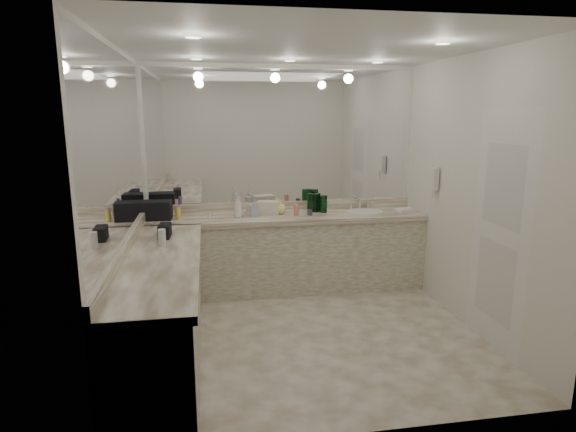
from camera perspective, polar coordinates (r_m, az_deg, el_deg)
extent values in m
plane|color=beige|center=(4.73, 2.23, -13.63)|extent=(3.20, 3.20, 0.00)
plane|color=white|center=(4.29, 2.54, 19.44)|extent=(3.20, 3.20, 0.00)
cube|color=silver|center=(5.78, -0.72, 4.66)|extent=(3.20, 0.02, 2.60)
cube|color=silver|center=(4.29, -19.04, 1.34)|extent=(0.02, 3.00, 2.60)
cube|color=silver|center=(4.91, 21.00, 2.49)|extent=(0.02, 3.00, 2.60)
cube|color=silver|center=(5.68, -0.22, -4.58)|extent=(3.20, 0.60, 0.84)
cube|color=silver|center=(5.55, -0.21, -0.16)|extent=(3.20, 0.64, 0.06)
cube|color=silver|center=(4.21, -14.74, -11.11)|extent=(0.60, 2.40, 0.84)
cube|color=silver|center=(4.06, -14.95, -5.26)|extent=(0.64, 2.42, 0.06)
cube|color=silver|center=(5.82, -0.68, 1.21)|extent=(3.20, 0.04, 0.10)
cube|color=silver|center=(4.36, -18.46, -3.17)|extent=(0.04, 3.00, 0.10)
cube|color=white|center=(5.73, -0.71, 9.36)|extent=(3.12, 0.01, 1.55)
cube|color=white|center=(4.23, -19.32, 7.67)|extent=(0.01, 2.92, 1.55)
cylinder|color=white|center=(5.79, 9.10, 0.44)|extent=(0.44, 0.44, 0.03)
cube|color=silver|center=(5.97, 8.48, 1.55)|extent=(0.24, 0.16, 0.14)
cube|color=white|center=(5.49, 16.95, 4.25)|extent=(0.06, 0.10, 0.24)
cube|color=white|center=(4.53, 23.79, -1.72)|extent=(0.02, 0.82, 2.10)
cube|color=black|center=(5.50, -15.51, 0.69)|extent=(0.37, 0.25, 0.21)
cube|color=black|center=(4.69, -14.40, -1.69)|extent=(0.12, 0.24, 0.13)
cube|color=#EBE4C7|center=(5.59, -2.36, 1.01)|extent=(0.29, 0.22, 0.15)
cube|color=white|center=(5.89, 13.69, 0.68)|extent=(0.25, 0.19, 0.04)
cylinder|color=white|center=(4.40, -14.72, -2.42)|extent=(0.07, 0.07, 0.16)
imported|color=white|center=(5.44, -5.94, 1.11)|extent=(0.12, 0.12, 0.24)
imported|color=#B1B0CD|center=(5.45, -4.04, 0.90)|extent=(0.10, 0.10, 0.19)
imported|color=#FFFB8B|center=(5.58, -0.96, 1.12)|extent=(0.15, 0.15, 0.17)
cylinder|color=#124C26|center=(5.68, 4.30, 1.43)|extent=(0.07, 0.07, 0.20)
cylinder|color=#124C26|center=(5.75, 3.57, 1.64)|extent=(0.06, 0.06, 0.22)
cylinder|color=#124C26|center=(5.70, 3.26, 1.56)|extent=(0.06, 0.06, 0.22)
cylinder|color=#124C26|center=(5.73, 3.61, 1.46)|extent=(0.07, 0.07, 0.19)
cylinder|color=#124C26|center=(5.72, 2.61, 1.61)|extent=(0.06, 0.06, 0.22)
cylinder|color=#F2D84C|center=(5.45, -12.90, 0.31)|extent=(0.06, 0.06, 0.13)
cylinder|color=white|center=(5.40, -9.34, 0.06)|extent=(0.04, 0.04, 0.08)
cylinder|color=white|center=(5.52, -5.21, 0.38)|extent=(0.06, 0.06, 0.06)
cylinder|color=#3F3F4C|center=(5.53, 2.59, 0.44)|extent=(0.06, 0.06, 0.07)
cylinder|color=silver|center=(5.52, -4.13, 0.74)|extent=(0.06, 0.06, 0.13)
cylinder|color=#E57F66|center=(5.51, 1.00, 0.70)|extent=(0.06, 0.06, 0.12)
cylinder|color=#9966B2|center=(5.47, -12.93, 0.46)|extent=(0.05, 0.05, 0.15)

